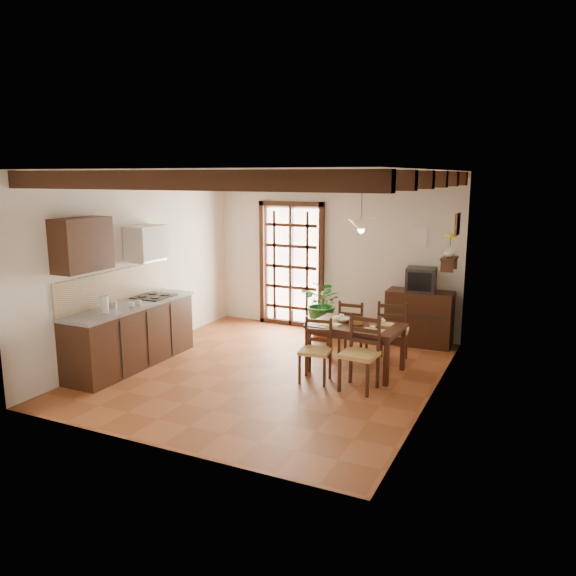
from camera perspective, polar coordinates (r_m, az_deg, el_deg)
The scene contains 25 objects.
ground_plane at distance 8.06m, azimuth -1.88°, elevation -8.50°, with size 5.00×5.00×0.00m, color brown.
room_shell at distance 7.63m, azimuth -1.97°, elevation 4.44°, with size 4.52×5.02×2.81m.
ceiling_beams at distance 7.58m, azimuth -2.02°, elevation 11.01°, with size 4.50×4.34×0.20m.
french_door at distance 10.24m, azimuth 0.35°, elevation 2.61°, with size 1.26×0.11×2.32m.
kitchen_counter at distance 8.50m, azimuth -15.65°, elevation -4.51°, with size 0.64×2.25×1.38m.
upper_cabinet at distance 7.82m, azimuth -20.21°, elevation 4.16°, with size 0.35×0.80×0.70m, color black.
range_hood at distance 8.73m, azimuth -14.21°, elevation 4.43°, with size 0.38×0.60×0.54m.
counter_items at distance 8.45m, azimuth -15.43°, elevation -1.19°, with size 0.50×1.43×0.25m.
dining_table at distance 7.97m, azimuth 6.95°, elevation -4.28°, with size 1.31×0.90×0.69m.
chair_near_left at distance 7.63m, azimuth 2.80°, elevation -7.51°, with size 0.44×0.43×0.86m.
chair_near_right at distance 7.38m, azimuth 7.26°, elevation -7.99°, with size 0.48×0.46×0.97m.
chair_far_left at distance 8.75m, azimuth 6.60°, elevation -5.05°, with size 0.42×0.40×0.88m.
chair_far_right at distance 8.53m, azimuth 10.54°, elevation -5.45°, with size 0.48×0.46×0.95m.
table_setting at distance 7.96m, azimuth 6.96°, elevation -3.89°, with size 0.92×0.61×0.09m.
table_bowl at distance 8.07m, azimuth 5.61°, elevation -3.22°, with size 0.22×0.22×0.05m, color white.
sideboard at distance 9.43m, azimuth 13.19°, elevation -2.98°, with size 1.05×0.47×0.90m, color black.
crt_tv at distance 9.29m, azimuth 13.36°, elevation 0.82°, with size 0.50×0.47×0.39m.
fuse_box at distance 9.47m, azimuth 13.20°, elevation 5.09°, with size 0.25×0.03×0.32m, color white.
plant_pot at distance 9.73m, azimuth 3.58°, elevation -4.32°, with size 0.36×0.36×0.22m, color maroon.
potted_plant at distance 9.62m, azimuth 3.61°, elevation -1.68°, with size 1.91×1.64×2.13m, color #144C19.
wall_shelf at distance 8.53m, azimuth 16.07°, elevation 2.66°, with size 0.20×0.42×0.20m.
shelf_vase at distance 8.51m, azimuth 16.12°, elevation 3.58°, with size 0.15×0.15×0.15m, color #B2BFB2.
shelf_flowers at distance 8.48m, azimuth 16.19°, elevation 4.97°, with size 0.14×0.14×0.36m.
framed_picture at distance 8.45m, azimuth 16.83°, elevation 6.23°, with size 0.03×0.32×0.32m.
pendant_lamp at distance 7.80m, azimuth 7.44°, elevation 6.43°, with size 0.36×0.36×0.84m.
Camera 1 is at (3.48, -6.73, 2.74)m, focal length 35.00 mm.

